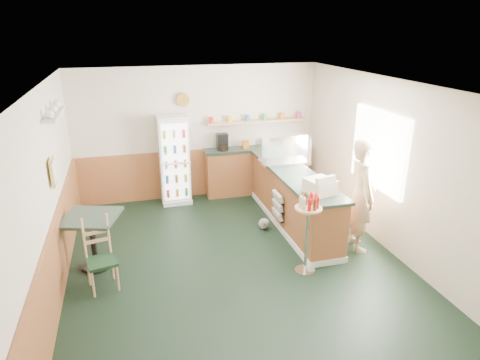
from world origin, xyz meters
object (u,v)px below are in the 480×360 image
object	(u,v)px
drinks_fridge	(174,160)
cash_register	(320,186)
cafe_table	(92,232)
shopkeeper	(361,195)
display_case	(285,151)
cafe_chair	(101,251)
condiment_stand	(308,221)

from	to	relation	value
drinks_fridge	cash_register	distance (m)	3.29
cafe_table	drinks_fridge	bearing A→B (deg)	56.38
drinks_fridge	shopkeeper	bearing A→B (deg)	-46.31
display_case	cafe_table	distance (m)	3.64
display_case	cafe_chair	bearing A→B (deg)	-153.75
drinks_fridge	display_case	distance (m)	2.26
cash_register	condiment_stand	bearing A→B (deg)	-143.25
drinks_fridge	cafe_table	size ratio (longest dim) A/B	1.85
display_case	shopkeeper	bearing A→B (deg)	-66.01
drinks_fridge	condiment_stand	world-z (taller)	drinks_fridge
display_case	cafe_table	world-z (taller)	display_case
display_case	cafe_chair	world-z (taller)	display_case
condiment_stand	cafe_chair	distance (m)	2.91
drinks_fridge	condiment_stand	xyz separation A→B (m)	(1.50, -3.19, -0.07)
cash_register	drinks_fridge	bearing A→B (deg)	110.80
cafe_chair	drinks_fridge	bearing A→B (deg)	50.79
cafe_table	condiment_stand	bearing A→B (deg)	-17.40
condiment_stand	cafe_table	world-z (taller)	condiment_stand
shopkeeper	cafe_table	distance (m)	4.14
drinks_fridge	cafe_chair	size ratio (longest dim) A/B	1.73
cafe_table	cafe_chair	world-z (taller)	cafe_chair
cash_register	condiment_stand	size ratio (longest dim) A/B	0.34
condiment_stand	cafe_chair	size ratio (longest dim) A/B	1.18
condiment_stand	cafe_table	xyz separation A→B (m)	(-2.99, 0.94, -0.23)
cash_register	cafe_table	world-z (taller)	cash_register
display_case	cash_register	bearing A→B (deg)	-90.00
display_case	cafe_table	bearing A→B (deg)	-162.10
shopkeeper	cafe_chair	world-z (taller)	shopkeeper
drinks_fridge	shopkeeper	size ratio (longest dim) A/B	0.97
cash_register	cafe_chair	xyz separation A→B (m)	(-3.27, -0.09, -0.59)
drinks_fridge	cash_register	xyz separation A→B (m)	(1.90, -2.68, 0.24)
display_case	shopkeeper	distance (m)	1.76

